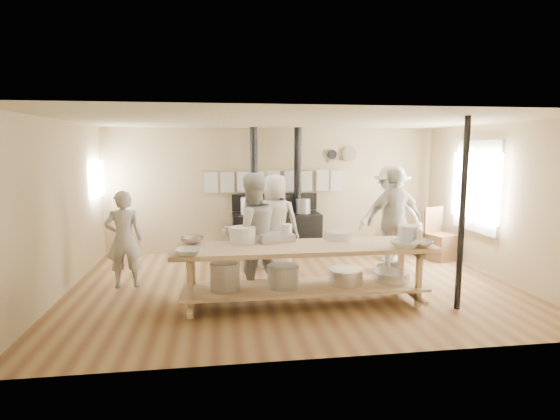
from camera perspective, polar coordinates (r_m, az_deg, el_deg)
The scene contains 24 objects.
ground at distance 7.14m, azimuth 1.75°, elevation -9.71°, with size 7.00×7.00×0.00m, color brown.
room_shell at distance 6.83m, azimuth 1.81°, elevation 3.37°, with size 7.00×7.00×7.00m.
window_right at distance 8.67m, azimuth 24.34°, elevation 2.85°, with size 0.09×1.50×1.65m.
left_opening at distance 9.02m, azimuth -22.73°, elevation 3.75°, with size 0.00×0.90×0.90m.
stove at distance 9.05m, azimuth -0.53°, elevation -2.50°, with size 1.90×0.75×2.60m.
towel_rail at distance 9.20m, azimuth -0.73°, elevation 4.13°, with size 3.00×0.04×0.47m.
back_wall_shelf at distance 9.51m, azimuth 8.10°, elevation 6.93°, with size 0.63×0.14×0.32m.
prep_table at distance 6.15m, azimuth 3.11°, elevation -7.63°, with size 3.60×0.90×0.85m.
support_post at distance 6.30m, azimuth 22.70°, elevation -0.61°, with size 0.08×0.08×2.60m, color black.
cook_far_left at distance 7.27m, azimuth -19.70°, elevation -3.61°, with size 0.56×0.37×1.54m, color #BBB3A6.
cook_left at distance 6.52m, azimuth -3.76°, elevation -3.17°, with size 0.89×0.69×1.83m, color #BBB3A6.
cook_center at distance 7.84m, azimuth -0.65°, elevation -1.59°, with size 0.85×0.55×1.73m, color #BBB3A6.
cook_right at distance 8.01m, azimuth 14.72°, elevation -1.23°, with size 1.08×0.45×1.85m, color #BBB3A6.
cook_by_window at distance 8.67m, azimuth 14.29°, elevation -0.48°, with size 1.20×0.69×1.86m, color #BBB3A6.
chair at distance 9.20m, azimuth 20.16°, elevation -4.22°, with size 0.61×0.61×1.02m.
bowl_white_a at distance 5.64m, azimuth -11.82°, elevation -5.34°, with size 0.33×0.33×0.08m, color white.
bowl_steel_a at distance 6.28m, azimuth -11.43°, elevation -3.88°, with size 0.32×0.32×0.10m, color silver.
bowl_white_b at distance 6.15m, azimuth 16.10°, elevation -4.32°, with size 0.39×0.39×0.09m, color white.
bowl_steel_b at distance 6.24m, azimuth 17.97°, elevation -4.21°, with size 0.31×0.31×0.10m, color silver.
roasting_pan at distance 6.32m, azimuth -0.59°, elevation -3.59°, with size 0.50×0.33×0.11m, color #B2B2B7.
mixing_bowl_large at distance 6.47m, azimuth 7.57°, elevation -3.30°, with size 0.40×0.40×0.13m, color silver.
bucket_galv at distance 6.36m, azimuth 16.36°, elevation -3.12°, with size 0.29×0.29×0.27m, color gray.
deep_bowl_enamel at distance 6.21m, azimuth -4.90°, elevation -3.26°, with size 0.37×0.37×0.23m, color white.
pitcher at distance 6.32m, azimuth 0.89°, elevation -2.96°, with size 0.16×0.16×0.24m, color white.
Camera 1 is at (-1.15, -6.70, 2.19)m, focal length 28.00 mm.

